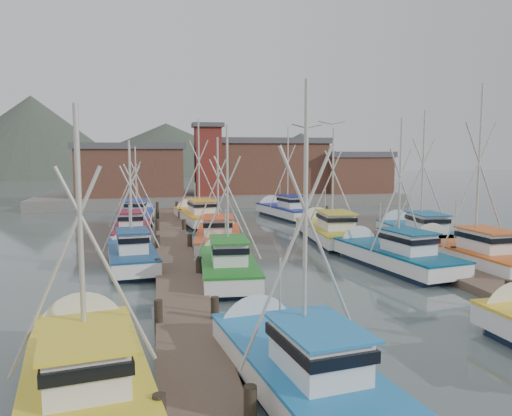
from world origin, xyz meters
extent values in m
plane|color=#546462|center=(0.00, 0.00, 0.00)|extent=(260.00, 260.00, 0.00)
cube|color=brown|center=(-7.00, 4.00, 0.20)|extent=(2.20, 46.00, 0.40)
cylinder|color=black|center=(-8.00, -9.00, 0.45)|extent=(0.30, 0.30, 1.50)
cylinder|color=black|center=(-8.00, -2.00, 0.45)|extent=(0.30, 0.30, 1.50)
cylinder|color=black|center=(-8.00, 5.00, 0.45)|extent=(0.30, 0.30, 1.50)
cylinder|color=black|center=(-8.00, 12.00, 0.45)|extent=(0.30, 0.30, 1.50)
cylinder|color=black|center=(-8.00, 19.00, 0.45)|extent=(0.30, 0.30, 1.50)
cylinder|color=black|center=(-8.00, 26.00, 0.45)|extent=(0.30, 0.30, 1.50)
cylinder|color=black|center=(-6.00, -9.00, 0.45)|extent=(0.30, 0.30, 1.50)
cylinder|color=black|center=(-6.00, -2.00, 0.45)|extent=(0.30, 0.30, 1.50)
cylinder|color=black|center=(-6.00, 5.00, 0.45)|extent=(0.30, 0.30, 1.50)
cylinder|color=black|center=(-6.00, 12.00, 0.45)|extent=(0.30, 0.30, 1.50)
cylinder|color=black|center=(-6.00, 19.00, 0.45)|extent=(0.30, 0.30, 1.50)
cylinder|color=black|center=(-6.00, 26.00, 0.45)|extent=(0.30, 0.30, 1.50)
cube|color=brown|center=(7.00, 4.00, 0.20)|extent=(2.20, 46.00, 0.40)
cylinder|color=black|center=(6.00, -9.00, 0.45)|extent=(0.30, 0.30, 1.50)
cylinder|color=black|center=(6.00, -2.00, 0.45)|extent=(0.30, 0.30, 1.50)
cylinder|color=black|center=(6.00, 5.00, 0.45)|extent=(0.30, 0.30, 1.50)
cylinder|color=black|center=(6.00, 12.00, 0.45)|extent=(0.30, 0.30, 1.50)
cylinder|color=black|center=(6.00, 19.00, 0.45)|extent=(0.30, 0.30, 1.50)
cylinder|color=black|center=(6.00, 26.00, 0.45)|extent=(0.30, 0.30, 1.50)
cylinder|color=black|center=(8.00, -2.00, 0.45)|extent=(0.30, 0.30, 1.50)
cylinder|color=black|center=(8.00, 5.00, 0.45)|extent=(0.30, 0.30, 1.50)
cylinder|color=black|center=(8.00, 12.00, 0.45)|extent=(0.30, 0.30, 1.50)
cylinder|color=black|center=(8.00, 19.00, 0.45)|extent=(0.30, 0.30, 1.50)
cylinder|color=black|center=(8.00, 26.00, 0.45)|extent=(0.30, 0.30, 1.50)
cube|color=gray|center=(0.00, 37.00, 0.60)|extent=(44.00, 16.00, 1.20)
cube|color=brown|center=(-11.00, 35.00, 3.95)|extent=(12.00, 8.00, 5.50)
cube|color=#555559|center=(-11.00, 35.00, 7.05)|extent=(12.72, 8.48, 0.70)
cube|color=brown|center=(6.00, 37.00, 4.30)|extent=(14.00, 9.00, 6.20)
cube|color=#555559|center=(6.00, 37.00, 7.75)|extent=(14.84, 9.54, 0.70)
cube|color=brown|center=(17.00, 34.00, 3.45)|extent=(8.00, 6.00, 4.50)
cube|color=#555559|center=(17.00, 34.00, 6.05)|extent=(8.48, 6.36, 0.70)
cube|color=maroon|center=(-2.00, 33.00, 5.20)|extent=(3.00, 3.00, 8.00)
cube|color=#555559|center=(-2.00, 33.00, 9.45)|extent=(3.60, 3.60, 0.50)
cone|color=#485244|center=(-40.00, 115.00, 0.00)|extent=(110.00, 110.00, 42.00)
cone|color=#485244|center=(-5.00, 130.00, 0.00)|extent=(140.00, 140.00, 30.00)
cone|color=#485244|center=(35.00, 120.00, 0.00)|extent=(90.00, 90.00, 24.00)
cube|color=#0F1B32|center=(-4.37, -14.47, 0.05)|extent=(3.33, 7.33, 0.70)
cube|color=white|center=(-4.37, -14.47, 0.70)|extent=(3.78, 8.33, 0.80)
cube|color=#207DC3|center=(-4.37, -14.47, 1.08)|extent=(3.87, 8.43, 0.10)
cone|color=white|center=(-4.97, -10.49, 0.55)|extent=(2.65, 1.46, 2.51)
cube|color=white|center=(-4.23, -15.42, 1.65)|extent=(1.96, 2.62, 1.10)
cube|color=black|center=(-4.23, -15.42, 1.88)|extent=(2.10, 2.88, 0.28)
cube|color=#207DC3|center=(-4.23, -15.42, 2.24)|extent=(2.23, 3.05, 0.07)
cylinder|color=#BCB8AC|center=(-4.35, -14.63, 4.62)|extent=(0.13, 0.13, 7.04)
cylinder|color=#BCB8AC|center=(-4.86, -14.70, 3.79)|extent=(2.50, 0.46, 5.50)
cylinder|color=#BCB8AC|center=(-3.84, -14.55, 3.79)|extent=(2.50, 0.46, 5.50)
cylinder|color=#BCB8AC|center=(-4.59, -13.04, 2.30)|extent=(0.07, 0.07, 2.24)
cone|color=white|center=(4.33, -10.81, 0.55)|extent=(2.66, 1.28, 2.58)
cube|color=#0F1B32|center=(-9.81, -13.83, 0.05)|extent=(3.72, 8.02, 0.70)
cube|color=white|center=(-9.81, -13.83, 0.70)|extent=(4.22, 9.11, 0.80)
cube|color=yellow|center=(-9.81, -13.83, 1.08)|extent=(4.32, 9.21, 0.10)
cone|color=white|center=(-10.51, -9.50, 0.55)|extent=(2.88, 1.53, 2.74)
cube|color=white|center=(-9.64, -14.87, 1.65)|extent=(2.17, 2.88, 1.10)
cube|color=black|center=(-9.64, -14.87, 1.88)|extent=(2.32, 3.16, 0.28)
cube|color=yellow|center=(-9.64, -14.87, 2.24)|extent=(2.46, 3.35, 0.07)
cylinder|color=#BCB8AC|center=(-9.78, -14.00, 4.31)|extent=(0.15, 0.15, 6.43)
cylinder|color=#BCB8AC|center=(-10.37, -14.10, 3.56)|extent=(2.30, 0.47, 5.03)
cylinder|color=#BCB8AC|center=(-9.18, -13.90, 3.56)|extent=(2.30, 0.47, 5.03)
cylinder|color=#BCB8AC|center=(-10.06, -12.27, 2.30)|extent=(0.09, 0.09, 2.63)
cube|color=#0F1B32|center=(-4.58, -2.23, 0.05)|extent=(2.68, 7.03, 0.70)
cube|color=white|center=(-4.58, -2.23, 0.70)|extent=(3.05, 7.99, 0.80)
cube|color=#1C7E20|center=(-4.58, -2.23, 1.08)|extent=(3.13, 8.07, 0.10)
cone|color=white|center=(-4.33, 1.68, 0.55)|extent=(2.52, 1.26, 2.45)
cube|color=white|center=(-4.64, -3.17, 1.65)|extent=(1.73, 2.45, 1.10)
cube|color=black|center=(-4.64, -3.17, 1.88)|extent=(1.85, 2.69, 0.28)
cube|color=#1C7E20|center=(-4.64, -3.17, 2.24)|extent=(1.96, 2.85, 0.07)
cylinder|color=#BCB8AC|center=(-4.59, -2.39, 4.40)|extent=(0.12, 0.12, 6.59)
cylinder|color=#BCB8AC|center=(-5.09, -2.36, 3.62)|extent=(2.35, 0.23, 5.15)
cylinder|color=#BCB8AC|center=(-4.09, -2.42, 3.62)|extent=(2.35, 0.23, 5.15)
cylinder|color=#BCB8AC|center=(-4.49, -0.83, 2.30)|extent=(0.07, 0.07, 2.19)
cube|color=#0F1B32|center=(4.80, -1.57, 0.05)|extent=(3.72, 7.77, 0.70)
cube|color=white|center=(4.80, -1.57, 0.70)|extent=(4.23, 8.83, 0.80)
cube|color=#024C70|center=(4.80, -1.57, 1.08)|extent=(4.32, 8.92, 0.10)
cone|color=white|center=(4.04, 2.60, 0.55)|extent=(2.80, 1.56, 2.65)
cube|color=white|center=(4.98, -2.57, 1.65)|extent=(2.14, 2.81, 1.10)
cube|color=black|center=(4.98, -2.57, 1.88)|extent=(2.29, 3.08, 0.28)
cube|color=#024C70|center=(4.98, -2.57, 2.24)|extent=(2.43, 3.26, 0.07)
cylinder|color=#BCB8AC|center=(4.83, -1.73, 4.64)|extent=(0.14, 0.14, 7.08)
cylinder|color=#BCB8AC|center=(4.30, -1.83, 3.81)|extent=(2.50, 0.54, 5.53)
cylinder|color=#BCB8AC|center=(5.36, -1.64, 3.81)|extent=(2.50, 0.54, 5.53)
cylinder|color=#BCB8AC|center=(4.53, -0.07, 2.30)|extent=(0.08, 0.08, 2.36)
cube|color=#0F1B32|center=(-9.40, 1.31, 0.05)|extent=(2.80, 6.60, 0.70)
cube|color=white|center=(-9.40, 1.31, 0.70)|extent=(3.18, 7.50, 0.80)
cube|color=navy|center=(-9.40, 1.31, 1.08)|extent=(3.26, 7.58, 0.10)
cone|color=white|center=(-9.82, 4.93, 0.55)|extent=(2.38, 1.35, 2.27)
cube|color=white|center=(-9.30, 0.45, 1.65)|extent=(1.70, 2.33, 1.10)
cube|color=black|center=(-9.30, 0.45, 1.88)|extent=(1.82, 2.56, 0.28)
cube|color=navy|center=(-9.30, 0.45, 2.24)|extent=(1.93, 2.72, 0.07)
cylinder|color=#BCB8AC|center=(-9.39, 1.17, 4.05)|extent=(0.12, 0.12, 5.90)
cylinder|color=#BCB8AC|center=(-9.88, 1.11, 3.36)|extent=(2.11, 0.32, 4.61)
cylinder|color=#BCB8AC|center=(-8.89, 1.23, 3.36)|extent=(2.11, 0.32, 4.61)
cylinder|color=#BCB8AC|center=(-9.55, 2.61, 2.30)|extent=(0.07, 0.07, 2.18)
cube|color=#0F1B32|center=(9.26, -1.91, 0.05)|extent=(3.10, 7.86, 0.70)
cube|color=white|center=(9.26, -1.91, 0.70)|extent=(3.52, 8.93, 0.80)
cube|color=#D65918|center=(9.26, -1.91, 1.08)|extent=(3.62, 9.03, 0.10)
cone|color=white|center=(8.94, 2.45, 0.55)|extent=(2.84, 1.30, 2.76)
cube|color=white|center=(9.34, -2.95, 1.65)|extent=(1.98, 2.75, 1.10)
cube|color=black|center=(9.34, -2.95, 1.88)|extent=(2.11, 3.02, 0.28)
cube|color=#D65918|center=(9.34, -2.95, 2.24)|extent=(2.24, 3.20, 0.07)
cylinder|color=#BCB8AC|center=(9.27, -2.08, 5.56)|extent=(0.14, 0.14, 8.93)
cylinder|color=#BCB8AC|center=(8.69, -2.12, 4.51)|extent=(3.17, 0.33, 6.97)
cylinder|color=#BCB8AC|center=(9.86, -2.04, 4.51)|extent=(3.17, 0.33, 6.97)
cylinder|color=#BCB8AC|center=(9.14, -0.34, 2.30)|extent=(0.08, 0.08, 2.56)
cube|color=#0F1B32|center=(-4.04, 6.12, 0.05)|extent=(3.35, 7.68, 0.70)
cube|color=white|center=(-4.04, 6.12, 0.70)|extent=(3.81, 8.73, 0.80)
cube|color=#DF4D1D|center=(-4.04, 6.12, 1.08)|extent=(3.90, 8.82, 0.10)
cone|color=white|center=(-3.50, 10.30, 0.55)|extent=(2.76, 1.43, 2.64)
cube|color=white|center=(-4.17, 5.11, 1.65)|extent=(2.01, 2.73, 1.10)
cube|color=black|center=(-4.17, 5.11, 1.88)|extent=(2.16, 3.00, 0.28)
cube|color=#DF4D1D|center=(-4.17, 5.11, 2.24)|extent=(2.29, 3.18, 0.07)
cylinder|color=#BCB8AC|center=(-4.06, 5.95, 4.21)|extent=(0.13, 0.13, 6.23)
cylinder|color=#BCB8AC|center=(-4.60, 6.02, 3.48)|extent=(2.23, 0.37, 4.87)
cylinder|color=#BCB8AC|center=(-3.53, 5.88, 3.48)|extent=(2.23, 0.37, 4.87)
cylinder|color=#BCB8AC|center=(-3.85, 7.62, 2.30)|extent=(0.08, 0.08, 2.36)
cube|color=#0F1B32|center=(4.19, 7.10, 0.05)|extent=(3.21, 8.47, 0.70)
cube|color=white|center=(4.19, 7.10, 0.70)|extent=(3.65, 9.63, 0.80)
cube|color=gold|center=(4.19, 7.10, 1.08)|extent=(3.75, 9.73, 0.10)
cone|color=white|center=(4.48, 11.82, 0.55)|extent=(3.02, 1.28, 2.96)
cube|color=white|center=(4.12, 5.97, 1.65)|extent=(2.08, 2.95, 1.10)
cube|color=black|center=(4.12, 5.97, 1.88)|extent=(2.22, 3.24, 0.28)
cube|color=gold|center=(4.12, 5.97, 2.24)|extent=(2.35, 3.44, 0.07)
cylinder|color=#BCB8AC|center=(4.18, 6.91, 4.57)|extent=(0.14, 0.14, 6.94)
cylinder|color=#BCB8AC|center=(3.57, 6.95, 3.76)|extent=(2.49, 0.25, 5.43)
cylinder|color=#BCB8AC|center=(4.78, 6.87, 3.76)|extent=(2.49, 0.25, 5.43)
cylinder|color=#BCB8AC|center=(4.29, 8.80, 2.30)|extent=(0.08, 0.08, 2.64)
cube|color=#0F1B32|center=(-9.82, 10.16, 0.05)|extent=(2.41, 6.96, 0.70)
cube|color=white|center=(-9.82, 10.16, 0.70)|extent=(2.74, 7.91, 0.80)
cube|color=maroon|center=(-9.82, 10.16, 1.08)|extent=(2.82, 7.99, 0.10)
cone|color=white|center=(-9.91, 14.09, 0.55)|extent=(2.48, 1.16, 2.45)
cube|color=white|center=(-9.79, 9.22, 1.65)|extent=(1.64, 2.39, 1.10)
cube|color=black|center=(-9.79, 9.22, 1.88)|extent=(1.75, 2.63, 0.28)
cube|color=maroon|center=(-9.79, 9.22, 2.24)|extent=(1.85, 2.79, 0.07)
cylinder|color=#BCB8AC|center=(-9.81, 10.01, 3.97)|extent=(0.12, 0.12, 5.75)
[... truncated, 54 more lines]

